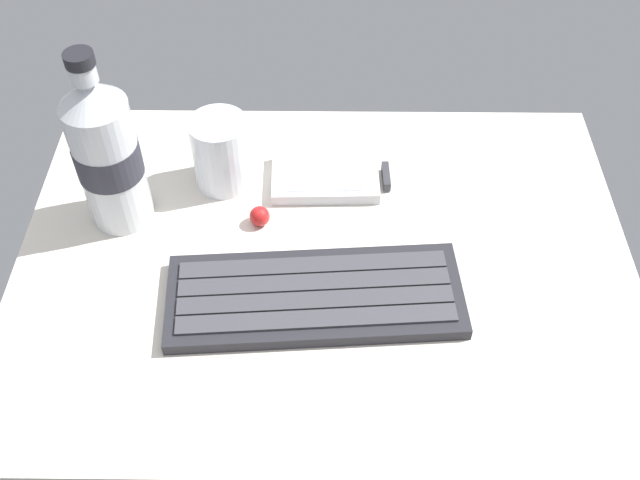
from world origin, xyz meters
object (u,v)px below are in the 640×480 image
(keyboard, at_px, (310,296))
(trackball_mouse, at_px, (255,216))
(handheld_device, at_px, (327,177))
(water_bottle, at_px, (102,153))
(juice_cup, at_px, (217,155))

(keyboard, relative_size, trackball_mouse, 13.50)
(handheld_device, distance_m, trackball_mouse, 0.10)
(trackball_mouse, bearing_deg, water_bottle, 175.55)
(keyboard, distance_m, juice_cup, 0.20)
(juice_cup, relative_size, trackball_mouse, 3.86)
(water_bottle, bearing_deg, handheld_device, 13.27)
(handheld_device, xyz_separation_m, trackball_mouse, (-0.08, -0.07, 0.00))
(keyboard, relative_size, water_bottle, 1.43)
(handheld_device, relative_size, trackball_mouse, 5.89)
(juice_cup, distance_m, trackball_mouse, 0.08)
(handheld_device, bearing_deg, trackball_mouse, -139.66)
(handheld_device, relative_size, water_bottle, 0.62)
(keyboard, distance_m, water_bottle, 0.25)
(keyboard, xyz_separation_m, trackball_mouse, (-0.06, 0.10, 0.00))
(keyboard, bearing_deg, trackball_mouse, 120.42)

